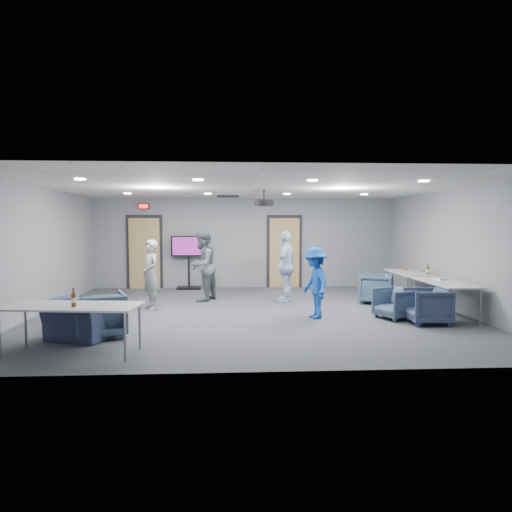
{
  "coord_description": "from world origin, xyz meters",
  "views": [
    {
      "loc": [
        -0.45,
        -9.8,
        1.92
      ],
      "look_at": [
        0.14,
        0.5,
        1.2
      ],
      "focal_mm": 32.0,
      "sensor_mm": 36.0,
      "label": 1
    }
  ],
  "objects": [
    {
      "name": "person_d",
      "position": [
        1.28,
        -0.63,
        0.73
      ],
      "size": [
        0.71,
        1.03,
        1.45
      ],
      "primitive_type": "imported",
      "rotation": [
        0.0,
        0.0,
        -1.38
      ],
      "color": "#1A4AAC",
      "rests_on": "floor"
    },
    {
      "name": "table_right_b",
      "position": [
        4.0,
        -0.68,
        0.68
      ],
      "size": [
        0.75,
        1.8,
        0.73
      ],
      "rotation": [
        0.0,
        0.0,
        1.57
      ],
      "color": "#ADB0B1",
      "rests_on": "floor"
    },
    {
      "name": "floor",
      "position": [
        0.0,
        0.0,
        0.0
      ],
      "size": [
        9.0,
        9.0,
        0.0
      ],
      "primitive_type": "plane",
      "color": "#3B3C43",
      "rests_on": "ground"
    },
    {
      "name": "wall_right",
      "position": [
        4.5,
        0.0,
        1.35
      ],
      "size": [
        0.02,
        8.0,
        2.7
      ],
      "primitive_type": "cube",
      "color": "gray",
      "rests_on": "floor"
    },
    {
      "name": "downlights",
      "position": [
        0.0,
        0.0,
        2.68
      ],
      "size": [
        6.18,
        3.78,
        0.02
      ],
      "color": "white",
      "rests_on": "ceiling"
    },
    {
      "name": "door_right",
      "position": [
        1.2,
        3.95,
        1.07
      ],
      "size": [
        1.06,
        0.17,
        2.24
      ],
      "color": "black",
      "rests_on": "wall_back"
    },
    {
      "name": "person_c",
      "position": [
        0.94,
        1.39,
        0.88
      ],
      "size": [
        0.82,
        1.11,
        1.76
      ],
      "primitive_type": "imported",
      "rotation": [
        0.0,
        0.0,
        -2.0
      ],
      "color": "silver",
      "rests_on": "floor"
    },
    {
      "name": "table_right_a",
      "position": [
        4.0,
        1.22,
        0.68
      ],
      "size": [
        0.73,
        1.76,
        0.73
      ],
      "rotation": [
        0.0,
        0.0,
        1.57
      ],
      "color": "#ADB0B1",
      "rests_on": "floor"
    },
    {
      "name": "chair_right_a",
      "position": [
        3.09,
        1.05,
        0.36
      ],
      "size": [
        1.02,
        1.01,
        0.71
      ],
      "primitive_type": "imported",
      "rotation": [
        0.0,
        0.0,
        -1.97
      ],
      "color": "#3C5168",
      "rests_on": "floor"
    },
    {
      "name": "bottle_right",
      "position": [
        4.23,
        0.69,
        0.82
      ],
      "size": [
        0.07,
        0.07,
        0.26
      ],
      "color": "#5A320F",
      "rests_on": "table_right_a"
    },
    {
      "name": "exit_sign",
      "position": [
        -3.0,
        3.93,
        2.45
      ],
      "size": [
        0.32,
        0.08,
        0.16
      ],
      "color": "black",
      "rests_on": "wall_back"
    },
    {
      "name": "door_left",
      "position": [
        -3.0,
        3.95,
        1.07
      ],
      "size": [
        1.06,
        0.17,
        2.24
      ],
      "color": "black",
      "rests_on": "wall_back"
    },
    {
      "name": "wrapper",
      "position": [
        4.05,
        -0.37,
        0.75
      ],
      "size": [
        0.25,
        0.22,
        0.05
      ],
      "primitive_type": "cube",
      "rotation": [
        0.0,
        0.0,
        0.42
      ],
      "color": "silver",
      "rests_on": "table_right_b"
    },
    {
      "name": "person_b",
      "position": [
        -1.14,
        1.6,
        0.89
      ],
      "size": [
        0.97,
        1.07,
        1.79
      ],
      "primitive_type": "imported",
      "rotation": [
        0.0,
        0.0,
        -1.99
      ],
      "color": "slate",
      "rests_on": "floor"
    },
    {
      "name": "tv_stand",
      "position": [
        -1.67,
        3.75,
        0.9
      ],
      "size": [
        1.03,
        0.49,
        1.58
      ],
      "color": "black",
      "rests_on": "floor"
    },
    {
      "name": "person_a",
      "position": [
        -2.24,
        0.53,
        0.79
      ],
      "size": [
        0.62,
        0.69,
        1.58
      ],
      "primitive_type": "imported",
      "rotation": [
        0.0,
        0.0,
        -1.02
      ],
      "color": "gray",
      "rests_on": "floor"
    },
    {
      "name": "chair_front_b",
      "position": [
        -2.96,
        -2.11,
        0.34
      ],
      "size": [
        1.3,
        1.22,
        0.68
      ],
      "primitive_type": "imported",
      "rotation": [
        0.0,
        0.0,
        2.77
      ],
      "color": "#374060",
      "rests_on": "floor"
    },
    {
      "name": "chair_right_c",
      "position": [
        3.35,
        -1.3,
        0.35
      ],
      "size": [
        0.79,
        0.77,
        0.69
      ],
      "primitive_type": "imported",
      "rotation": [
        0.0,
        0.0,
        -1.61
      ],
      "color": "#313C56",
      "rests_on": "floor"
    },
    {
      "name": "chair_right_b",
      "position": [
        2.9,
        -0.79,
        0.31
      ],
      "size": [
        0.9,
        0.89,
        0.63
      ],
      "primitive_type": "imported",
      "rotation": [
        0.0,
        0.0,
        -1.16
      ],
      "color": "#3B4D66",
      "rests_on": "floor"
    },
    {
      "name": "wall_left",
      "position": [
        -4.5,
        0.0,
        1.35
      ],
      "size": [
        0.02,
        8.0,
        2.7
      ],
      "primitive_type": "cube",
      "color": "gray",
      "rests_on": "floor"
    },
    {
      "name": "bottle_front",
      "position": [
        -2.71,
        -3.12,
        0.83
      ],
      "size": [
        0.07,
        0.07,
        0.28
      ],
      "color": "#5A320F",
      "rests_on": "table_front_left"
    },
    {
      "name": "wall_front",
      "position": [
        0.0,
        -4.0,
        1.35
      ],
      "size": [
        9.0,
        0.02,
        2.7
      ],
      "primitive_type": "cube",
      "color": "gray",
      "rests_on": "floor"
    },
    {
      "name": "hvac_diffuser",
      "position": [
        -0.5,
        2.8,
        2.69
      ],
      "size": [
        0.6,
        0.6,
        0.03
      ],
      "primitive_type": "cube",
      "color": "black",
      "rests_on": "ceiling"
    },
    {
      "name": "ceiling",
      "position": [
        0.0,
        0.0,
        2.7
      ],
      "size": [
        9.0,
        9.0,
        0.0
      ],
      "primitive_type": "plane",
      "rotation": [
        3.14,
        0.0,
        0.0
      ],
      "color": "silver",
      "rests_on": "wall_back"
    },
    {
      "name": "table_front_left",
      "position": [
        -2.79,
        -3.0,
        0.69
      ],
      "size": [
        2.06,
        1.04,
        0.73
      ],
      "rotation": [
        0.0,
        0.0,
        -0.11
      ],
      "color": "#ADB0B1",
      "rests_on": "floor"
    },
    {
      "name": "projector",
      "position": [
        0.32,
        0.46,
        2.4
      ],
      "size": [
        0.42,
        0.39,
        0.36
      ],
      "rotation": [
        0.0,
        0.0,
        0.29
      ],
      "color": "black",
      "rests_on": "ceiling"
    },
    {
      "name": "snack_box",
      "position": [
        4.06,
        1.67,
        0.75
      ],
      "size": [
        0.18,
        0.14,
        0.04
      ],
      "primitive_type": "cube",
      "rotation": [
        0.0,
        0.0,
        0.25
      ],
      "color": "#C35C30",
      "rests_on": "table_right_a"
    },
    {
      "name": "chair_front_a",
      "position": [
        -2.67,
        -2.0,
        0.38
      ],
      "size": [
        1.07,
        1.08,
        0.77
      ],
      "primitive_type": "imported",
      "rotation": [
        0.0,
        0.0,
        3.51
      ],
      "color": "#374C60",
      "rests_on": "floor"
    },
    {
      "name": "wall_back",
      "position": [
        0.0,
        4.0,
        1.35
      ],
      "size": [
        9.0,
        0.02,
        2.7
      ],
      "primitive_type": "cube",
      "color": "gray",
      "rests_on": "floor"
    }
  ]
}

